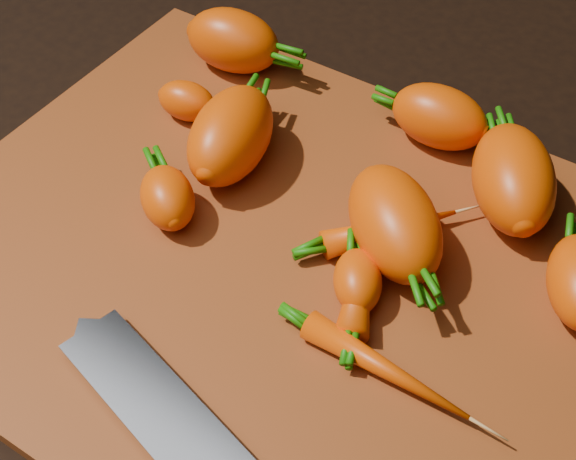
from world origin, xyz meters
The scene contains 13 objects.
ground centered at (0.00, 0.00, -0.01)m, with size 2.00×2.00×0.01m, color black.
cutting_board centered at (0.00, 0.00, 0.01)m, with size 0.50×0.40×0.01m, color #883A13.
carrot_0 centered at (-0.15, 0.16, 0.04)m, with size 0.08×0.05×0.05m, color #EB4C06.
carrot_1 centered at (-0.09, -0.01, 0.03)m, with size 0.06×0.04×0.04m, color #EB4C06.
carrot_2 centered at (0.06, 0.05, 0.04)m, with size 0.10×0.06×0.06m, color #EB4C06.
carrot_3 centered at (-0.08, 0.06, 0.04)m, with size 0.10×0.06×0.06m, color #EB4C06.
carrot_4 centered at (0.04, 0.17, 0.04)m, with size 0.08×0.05×0.05m, color #EB4C06.
carrot_5 centered at (-0.14, 0.08, 0.03)m, with size 0.05×0.03×0.03m, color #EB4C06.
carrot_7 centered at (0.06, 0.06, 0.02)m, with size 0.10×0.02×0.02m, color #EB4C06.
carrot_8 centered at (0.11, -0.05, 0.02)m, with size 0.11×0.02×0.02m, color #EB4C06.
carrot_9 centered at (0.06, 0.00, 0.02)m, with size 0.09×0.02×0.02m, color #EB4C06.
carrot_10 centered at (0.11, 0.13, 0.04)m, with size 0.10×0.06×0.06m, color #EB4C06.
carrot_11 centered at (0.06, 0.00, 0.03)m, with size 0.05×0.03×0.03m, color #EB4C06.
Camera 1 is at (0.20, -0.29, 0.44)m, focal length 50.00 mm.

